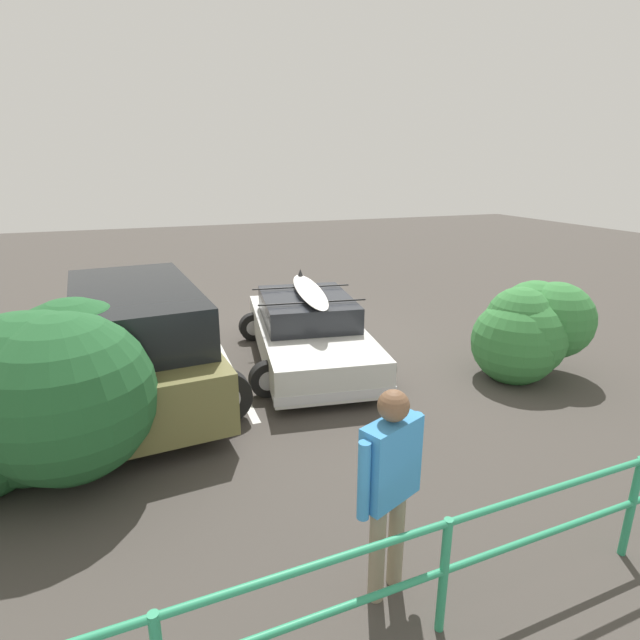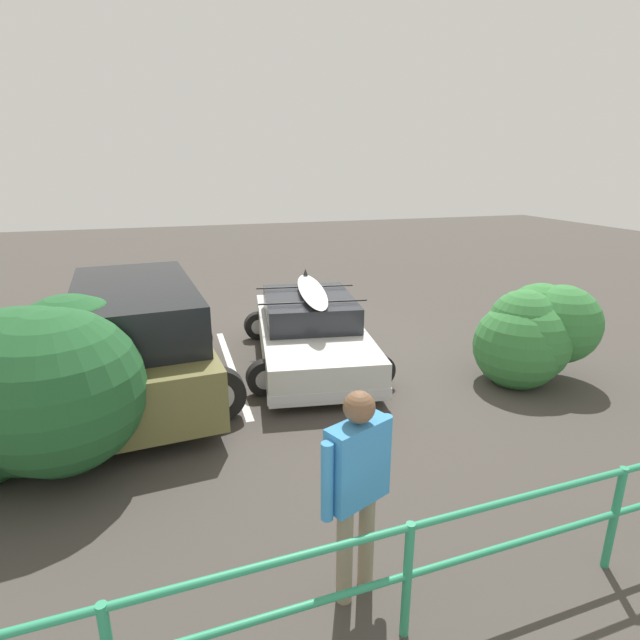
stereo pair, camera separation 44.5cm
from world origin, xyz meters
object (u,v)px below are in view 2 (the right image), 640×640
(person_bystander, at_px, (357,478))
(sedan_car, at_px, (310,330))
(suv_car, at_px, (138,338))
(bush_near_left, at_px, (532,334))
(bush_near_right, at_px, (30,385))

(person_bystander, bearing_deg, sedan_car, -101.91)
(sedan_car, xyz_separation_m, suv_car, (2.91, 0.61, 0.35))
(bush_near_left, distance_m, bush_near_right, 7.27)
(suv_car, bearing_deg, person_bystander, 111.56)
(person_bystander, bearing_deg, suv_car, -68.44)
(bush_near_left, height_order, bush_near_right, bush_near_right)
(bush_near_left, bearing_deg, bush_near_right, 2.30)
(bush_near_right, bearing_deg, person_bystander, 134.75)
(sedan_car, bearing_deg, bush_near_left, 148.80)
(sedan_car, xyz_separation_m, bush_near_right, (4.03, 2.25, 0.43))
(sedan_car, distance_m, bush_near_right, 4.64)
(sedan_car, height_order, suv_car, suv_car)
(bush_near_left, bearing_deg, sedan_car, -31.20)
(sedan_car, distance_m, person_bystander, 5.35)
(bush_near_right, bearing_deg, bush_near_left, -177.70)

